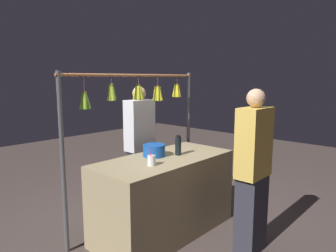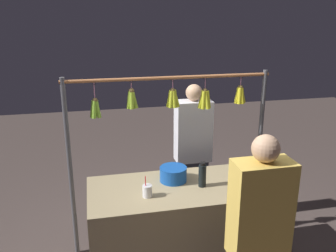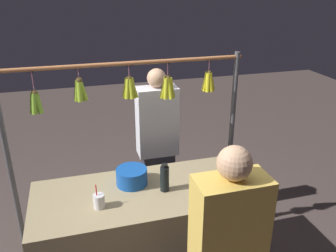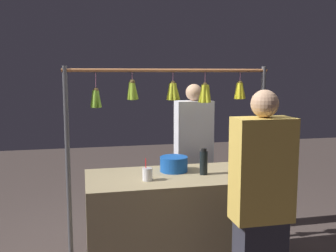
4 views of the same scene
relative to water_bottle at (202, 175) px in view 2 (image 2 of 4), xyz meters
name	(u,v)px [view 2 (image 2 of 4)]	position (x,y,z in m)	size (l,w,h in m)	color
market_counter	(180,229)	(0.19, -0.03, -0.54)	(1.61, 0.74, 0.86)	tan
display_rack	(171,125)	(0.17, -0.47, 0.32)	(1.97, 0.14, 1.79)	#4C4C51
water_bottle	(202,175)	(0.00, 0.00, 0.00)	(0.07, 0.07, 0.23)	black
blue_bucket	(173,174)	(0.22, -0.16, -0.04)	(0.24, 0.24, 0.13)	#164EAA
drink_cup	(147,191)	(0.50, 0.08, -0.05)	(0.08, 0.08, 0.18)	silver
vendor_person	(193,157)	(-0.14, -0.80, -0.17)	(0.38, 0.21, 1.62)	#2D2D38
customer_person	(257,250)	(-0.12, 0.86, -0.17)	(0.39, 0.21, 1.62)	#2D2D38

